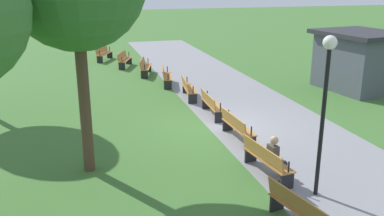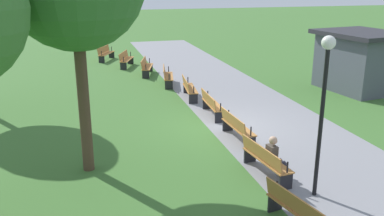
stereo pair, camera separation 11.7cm
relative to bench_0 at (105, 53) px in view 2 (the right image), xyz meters
name	(u,v)px [view 2 (the right image)]	position (x,y,z in m)	size (l,w,h in m)	color
ground_plane	(225,127)	(14.18, 3.20, -0.48)	(120.00, 120.00, 0.00)	#3D6B2D
path_paving	(268,122)	(14.18, 4.87, -0.48)	(43.87, 4.63, 0.01)	gray
bench_0	(105,53)	(0.00, 0.00, 0.00)	(1.94, 1.24, 0.89)	#B27538
bench_1	(126,59)	(2.45, 1.02, 0.00)	(1.96, 1.11, 0.89)	#B27538
bench_2	(146,66)	(4.98, 1.85, 0.00)	(1.97, 0.98, 0.89)	#B27538
bench_3	(167,76)	(7.57, 2.47, 0.00)	(1.97, 0.84, 0.89)	#B27538
bench_4	(189,88)	(10.20, 2.89, 0.00)	(1.96, 0.70, 0.89)	#B27538
bench_5	(212,104)	(12.85, 3.10, 0.00)	(1.93, 0.55, 0.89)	#B27538
bench_6	(236,126)	(15.51, 3.10, 0.00)	(1.93, 0.55, 0.89)	#B27538
bench_7	(265,159)	(18.16, 2.89, 0.00)	(1.96, 0.70, 0.89)	#B27538
bench_8	(300,212)	(20.79, 2.47, 0.00)	(1.97, 0.84, 0.89)	#B27538
person_seated	(275,156)	(18.38, 3.06, 0.16)	(0.37, 0.55, 1.20)	#4C4238
lamp_post	(324,87)	(19.47, 3.64, 2.25)	(0.32, 0.32, 3.91)	black
kiosk	(360,60)	(10.85, 11.08, 0.93)	(4.26, 3.77, 2.76)	#4C515B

